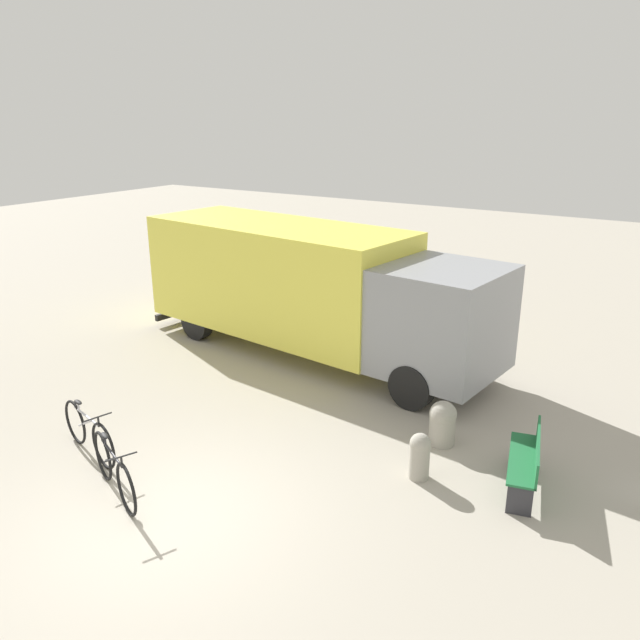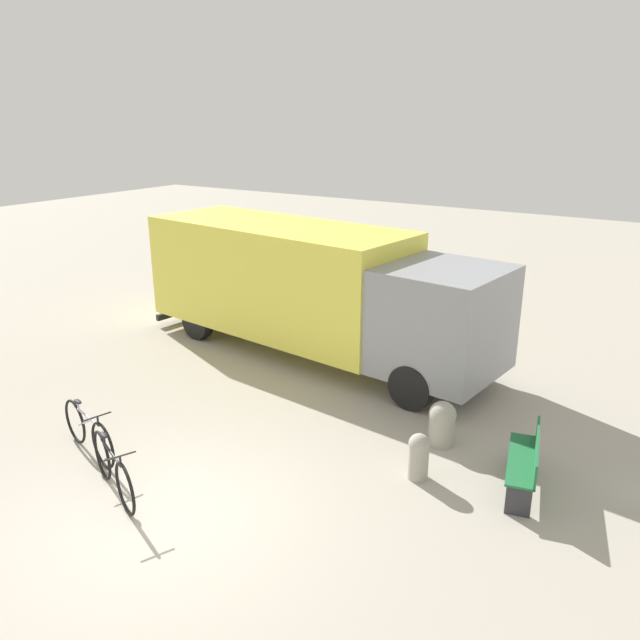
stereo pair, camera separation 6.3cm
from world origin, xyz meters
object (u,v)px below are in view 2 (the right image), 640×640
Objects in this scene: bicycle_middle at (113,470)px; bollard_near_bench at (419,455)px; bicycle_near at (88,432)px; bollard_far_bench at (442,422)px; delivery_truck at (309,285)px; park_bench at (527,460)px.

bicycle_middle is 2.30× the size of bollard_near_bench.
bollard_far_bench is (4.62, 3.36, -0.00)m from bicycle_near.
delivery_truck is 4.93m from bollard_far_bench.
bollard_near_bench is (4.72, 2.21, -0.00)m from bicycle_near.
park_bench is 1.55m from bollard_near_bench.
delivery_truck reaches higher than bollard_near_bench.
bollard_far_bench reaches higher than bollard_near_bench.
bicycle_middle is (-4.91, -3.35, -0.06)m from park_bench.
bicycle_near is at bearing -143.99° from bollard_far_bench.
delivery_truck is 5.21× the size of bicycle_middle.
delivery_truck reaches higher than bicycle_middle.
delivery_truck is 6.48m from park_bench.
bicycle_near is 2.32× the size of bollard_far_bench.
park_bench is 6.76m from bicycle_near.
delivery_truck is at bearing 150.76° from bollard_far_bench.
bicycle_near is at bearing 101.32° from park_bench.
delivery_truck is 4.98× the size of bicycle_near.
bicycle_near is at bearing -154.92° from bollard_near_bench.
bollard_near_bench is at bearing -32.81° from delivery_truck.
bollard_far_bench is at bearing 71.67° from bicycle_middle.
bicycle_near is 2.40× the size of bollard_near_bench.
bollard_far_bench is (-1.52, 0.54, -0.06)m from park_bench.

